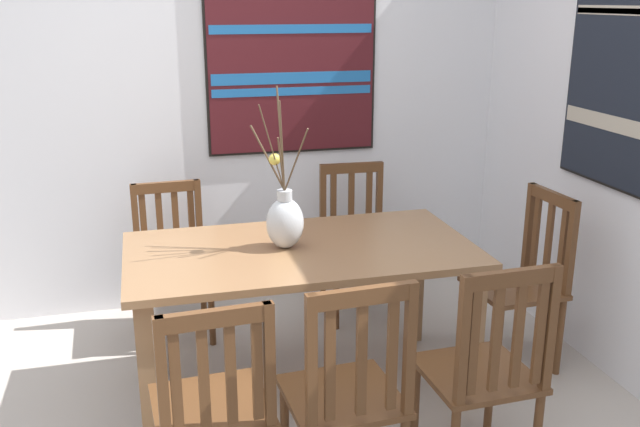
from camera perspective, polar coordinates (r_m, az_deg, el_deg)
name	(u,v)px	position (r m, az deg, el deg)	size (l,w,h in m)	color
wall_back	(215,89)	(4.33, -8.54, 10.06)	(6.40, 0.12, 2.70)	silver
dining_table	(301,271)	(3.34, -1.55, -4.67)	(1.63, 0.87, 0.75)	#8E6642
centerpiece_vase	(285,219)	(3.25, -2.90, -0.46)	(0.24, 0.22, 0.75)	silver
chair_0	(172,257)	(4.07, -12.00, -3.49)	(0.44, 0.44, 0.87)	brown
chair_1	(213,406)	(2.63, -8.71, -15.25)	(0.44, 0.44, 0.91)	brown
chair_2	(356,239)	(4.26, 2.99, -2.09)	(0.44, 0.44, 0.91)	brown
chair_3	(485,369)	(2.86, 13.36, -12.28)	(0.44, 0.44, 0.95)	brown
chair_4	(523,279)	(3.80, 16.26, -5.16)	(0.44, 0.44, 0.93)	brown
chair_5	(348,393)	(2.65, 2.27, -14.45)	(0.44, 0.44, 0.95)	brown
painting_on_back_wall	(292,47)	(4.32, -2.33, 13.39)	(1.05, 0.05, 1.28)	black
painting_on_side_wall	(623,64)	(3.69, 23.53, 11.16)	(0.05, 0.80, 1.21)	black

